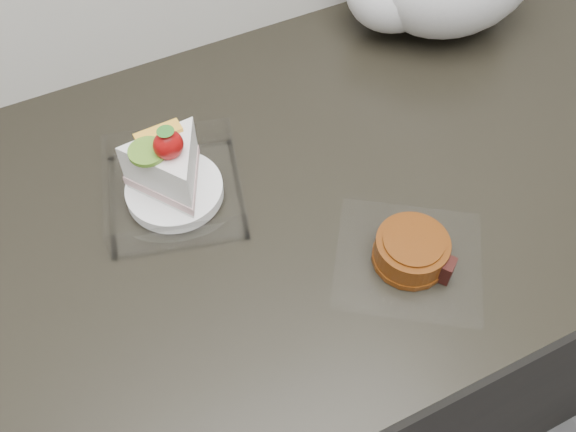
{
  "coord_description": "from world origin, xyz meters",
  "views": [
    {
      "loc": [
        -0.18,
        1.23,
        1.55
      ],
      "look_at": [
        0.02,
        1.62,
        0.94
      ],
      "focal_mm": 40.0,
      "sensor_mm": 36.0,
      "label": 1
    }
  ],
  "objects": [
    {
      "name": "cake_tray",
      "position": [
        -0.09,
        1.74,
        0.94
      ],
      "size": [
        0.2,
        0.2,
        0.13
      ],
      "rotation": [
        0.0,
        0.0,
        -0.26
      ],
      "color": "white",
      "rests_on": "counter"
    },
    {
      "name": "counter",
      "position": [
        0.0,
        1.69,
        0.45
      ],
      "size": [
        2.04,
        0.64,
        0.9
      ],
      "color": "black",
      "rests_on": "ground"
    },
    {
      "name": "mooncake_wrap",
      "position": [
        0.13,
        1.53,
        0.92
      ],
      "size": [
        0.23,
        0.23,
        0.04
      ],
      "rotation": [
        0.0,
        0.0,
        -0.43
      ],
      "color": "white",
      "rests_on": "counter"
    }
  ]
}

